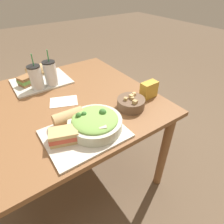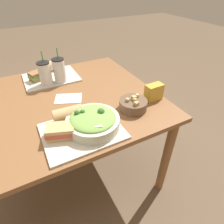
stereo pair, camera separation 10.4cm
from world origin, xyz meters
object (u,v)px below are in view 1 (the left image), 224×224
(baguette_far, at_px, (36,70))
(chip_bag, at_px, (149,90))
(soup_bowl, at_px, (131,103))
(sandwich_near, at_px, (64,136))
(sandwich_far, at_px, (28,80))
(drink_cup_dark, at_px, (36,78))
(drink_cup_red, at_px, (51,74))
(baguette_near, at_px, (69,117))
(napkin_folded, at_px, (64,101))
(salad_bowl, at_px, (95,122))

(baguette_far, distance_m, chip_bag, 0.89)
(soup_bowl, bearing_deg, sandwich_near, -174.20)
(sandwich_far, bearing_deg, drink_cup_dark, -92.08)
(soup_bowl, height_order, drink_cup_dark, drink_cup_dark)
(sandwich_far, relative_size, drink_cup_red, 0.60)
(baguette_near, xyz_separation_m, napkin_folded, (0.06, 0.23, -0.05))
(sandwich_far, xyz_separation_m, chip_bag, (0.61, -0.61, 0.01))
(sandwich_near, relative_size, baguette_near, 0.99)
(sandwich_near, height_order, drink_cup_dark, drink_cup_dark)
(sandwich_near, height_order, chip_bag, chip_bag)
(drink_cup_dark, distance_m, napkin_folded, 0.27)
(baguette_near, relative_size, baguette_far, 1.18)
(salad_bowl, distance_m, sandwich_near, 0.17)
(salad_bowl, height_order, soup_bowl, salad_bowl)
(baguette_near, relative_size, drink_cup_dark, 0.66)
(drink_cup_red, height_order, chip_bag, drink_cup_red)
(salad_bowl, bearing_deg, napkin_folded, 95.21)
(baguette_near, relative_size, napkin_folded, 0.80)
(baguette_far, relative_size, chip_bag, 1.22)
(soup_bowl, relative_size, drink_cup_dark, 0.68)
(soup_bowl, bearing_deg, salad_bowl, -169.54)
(sandwich_far, distance_m, drink_cup_dark, 0.12)
(salad_bowl, distance_m, chip_bag, 0.46)
(baguette_near, bearing_deg, sandwich_near, 147.92)
(baguette_far, bearing_deg, drink_cup_dark, 155.02)
(drink_cup_dark, relative_size, drink_cup_red, 0.97)
(baguette_near, distance_m, drink_cup_red, 0.49)
(salad_bowl, relative_size, sandwich_near, 1.73)
(salad_bowl, bearing_deg, baguette_far, 94.00)
(sandwich_far, distance_m, baguette_far, 0.15)
(soup_bowl, relative_size, sandwich_near, 1.04)
(salad_bowl, bearing_deg, drink_cup_dark, 100.92)
(soup_bowl, xyz_separation_m, drink_cup_red, (-0.29, 0.54, 0.06))
(baguette_far, bearing_deg, salad_bowl, 173.59)
(soup_bowl, bearing_deg, baguette_far, 114.03)
(baguette_far, bearing_deg, drink_cup_red, -178.79)
(sandwich_near, height_order, drink_cup_red, drink_cup_red)
(baguette_far, bearing_deg, chip_bag, -155.17)
(baguette_far, bearing_deg, sandwich_far, 129.11)
(soup_bowl, height_order, drink_cup_red, drink_cup_red)
(salad_bowl, bearing_deg, chip_bag, 10.33)
(salad_bowl, bearing_deg, sandwich_far, 102.18)
(salad_bowl, xyz_separation_m, sandwich_near, (-0.17, 0.01, -0.01))
(sandwich_near, xyz_separation_m, baguette_near, (0.07, 0.11, 0.01))
(soup_bowl, bearing_deg, sandwich_far, 123.73)
(chip_bag, bearing_deg, baguette_near, 175.40)
(salad_bowl, height_order, drink_cup_red, drink_cup_red)
(sandwich_near, distance_m, drink_cup_red, 0.61)
(salad_bowl, relative_size, baguette_far, 2.02)
(salad_bowl, height_order, chip_bag, salad_bowl)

